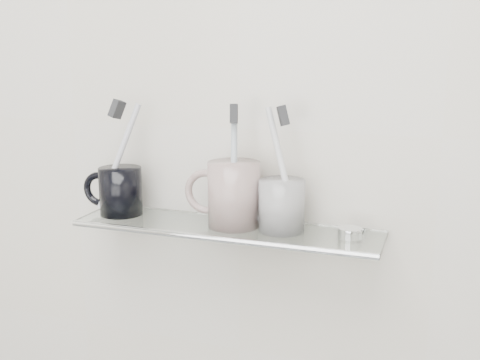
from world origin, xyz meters
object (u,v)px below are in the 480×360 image
at_px(mug_left, 121,191).
at_px(mug_center, 234,194).
at_px(shelf_glass, 226,228).
at_px(mug_right, 282,205).

bearing_deg(mug_left, mug_center, -23.22).
xyz_separation_m(mug_left, mug_center, (0.21, 0.00, 0.01)).
relative_size(mug_left, mug_center, 0.78).
distance_m(shelf_glass, mug_center, 0.06).
xyz_separation_m(mug_center, mug_right, (0.08, 0.00, -0.01)).
bearing_deg(mug_center, mug_left, 176.43).
relative_size(shelf_glass, mug_left, 6.14).
relative_size(mug_left, mug_right, 1.00).
relative_size(mug_center, mug_right, 1.28).
height_order(shelf_glass, mug_center, mug_center).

